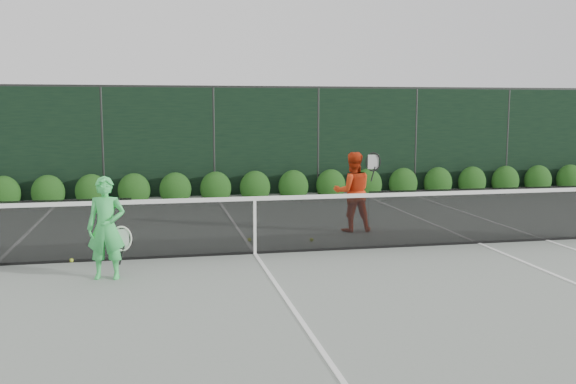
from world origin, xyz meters
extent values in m
plane|color=gray|center=(0.00, 0.00, 0.00)|extent=(80.00, 80.00, 0.00)
cube|color=black|center=(0.00, 0.00, 0.48)|extent=(4.00, 0.01, 0.96)
cube|color=black|center=(4.20, 0.00, 0.51)|extent=(4.40, 0.01, 1.02)
cube|color=white|center=(0.00, 0.00, 0.94)|extent=(12.80, 0.03, 0.07)
cube|color=black|center=(0.00, 0.00, 0.02)|extent=(12.80, 0.02, 0.04)
cube|color=white|center=(0.00, 0.00, 0.46)|extent=(0.05, 0.03, 0.91)
imported|color=#3ED560|center=(-2.32, -1.11, 0.74)|extent=(0.59, 0.43, 1.48)
torus|color=white|center=(-2.12, -1.01, 0.56)|extent=(0.30, 0.04, 0.30)
cylinder|color=black|center=(-2.12, -1.01, 0.32)|extent=(0.10, 0.03, 0.30)
imported|color=red|center=(2.21, 1.62, 0.79)|extent=(0.81, 0.65, 1.58)
torus|color=black|center=(2.56, 1.42, 1.40)|extent=(0.30, 0.06, 0.30)
cylinder|color=black|center=(2.56, 1.42, 1.16)|extent=(0.10, 0.03, 0.30)
cube|color=white|center=(5.49, 0.00, 0.01)|extent=(0.06, 23.77, 0.01)
cube|color=white|center=(4.12, 0.00, 0.01)|extent=(0.06, 23.77, 0.01)
cube|color=white|center=(0.00, 11.88, 0.01)|extent=(11.03, 0.06, 0.01)
cube|color=white|center=(0.00, 6.40, 0.01)|extent=(8.23, 0.06, 0.01)
cube|color=white|center=(0.00, 0.00, 0.01)|extent=(0.06, 12.80, 0.01)
cube|color=black|center=(0.00, 7.50, 1.50)|extent=(32.00, 0.06, 3.00)
cube|color=#262826|center=(0.00, 7.50, 3.03)|extent=(32.00, 0.06, 0.06)
cylinder|color=#262826|center=(-3.00, 7.50, 1.50)|extent=(0.08, 0.08, 3.00)
cylinder|color=#262826|center=(0.00, 7.50, 1.50)|extent=(0.08, 0.08, 3.00)
cylinder|color=#262826|center=(3.00, 7.50, 1.50)|extent=(0.08, 0.08, 3.00)
cylinder|color=#262826|center=(6.00, 7.50, 1.50)|extent=(0.08, 0.08, 3.00)
cylinder|color=#262826|center=(9.00, 7.50, 1.50)|extent=(0.08, 0.08, 3.00)
ellipsoid|color=#183C10|center=(-5.50, 7.15, 0.23)|extent=(0.86, 0.65, 0.94)
ellipsoid|color=#183C10|center=(-4.40, 7.15, 0.23)|extent=(0.86, 0.65, 0.94)
ellipsoid|color=#183C10|center=(-3.30, 7.15, 0.23)|extent=(0.86, 0.65, 0.94)
ellipsoid|color=#183C10|center=(-2.20, 7.15, 0.23)|extent=(0.86, 0.65, 0.94)
ellipsoid|color=#183C10|center=(-1.10, 7.15, 0.23)|extent=(0.86, 0.65, 0.94)
ellipsoid|color=#183C10|center=(0.00, 7.15, 0.23)|extent=(0.86, 0.65, 0.94)
ellipsoid|color=#183C10|center=(1.10, 7.15, 0.23)|extent=(0.86, 0.65, 0.94)
ellipsoid|color=#183C10|center=(2.20, 7.15, 0.23)|extent=(0.86, 0.65, 0.94)
ellipsoid|color=#183C10|center=(3.30, 7.15, 0.23)|extent=(0.86, 0.65, 0.94)
ellipsoid|color=#183C10|center=(4.40, 7.15, 0.23)|extent=(0.86, 0.65, 0.94)
ellipsoid|color=#183C10|center=(5.50, 7.15, 0.23)|extent=(0.86, 0.65, 0.94)
ellipsoid|color=#183C10|center=(6.60, 7.15, 0.23)|extent=(0.86, 0.65, 0.94)
ellipsoid|color=#183C10|center=(7.70, 7.15, 0.23)|extent=(0.86, 0.65, 0.94)
ellipsoid|color=#183C10|center=(8.80, 7.15, 0.23)|extent=(0.86, 0.65, 0.94)
ellipsoid|color=#183C10|center=(9.90, 7.15, 0.23)|extent=(0.86, 0.65, 0.94)
ellipsoid|color=#183C10|center=(11.00, 7.15, 0.23)|extent=(0.86, 0.65, 0.94)
sphere|color=#BBD32E|center=(1.18, 0.80, 0.03)|extent=(0.07, 0.07, 0.07)
sphere|color=#BBD32E|center=(-2.96, 0.01, 0.03)|extent=(0.07, 0.07, 0.07)
sphere|color=#BBD32E|center=(0.05, 1.03, 0.03)|extent=(0.07, 0.07, 0.07)
camera|label=1|loc=(-1.59, -10.48, 2.45)|focal=40.00mm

